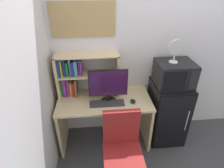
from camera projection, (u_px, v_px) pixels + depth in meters
wall_back at (198, 49)px, 2.56m from camera, size 6.40×0.04×2.60m
desk at (105, 113)px, 2.57m from camera, size 1.23×0.61×0.76m
hutch_bookshelf at (78, 73)px, 2.42m from camera, size 0.81×0.27×0.58m
monitor at (108, 85)px, 2.29m from camera, size 0.49×0.20×0.45m
keyboard at (107, 103)px, 2.36m from camera, size 0.44×0.13×0.02m
computer_mouse at (133, 101)px, 2.39m from camera, size 0.07×0.10×0.03m
mini_fridge at (167, 112)px, 2.69m from camera, size 0.49×0.53×0.92m
microwave at (174, 74)px, 2.38m from camera, size 0.47×0.40×0.32m
desk_fan at (176, 49)px, 2.21m from camera, size 0.19×0.11×0.29m
desk_chair at (122, 155)px, 2.11m from camera, size 0.50×0.50×0.93m
wall_corkboard at (83, 19)px, 2.20m from camera, size 0.78×0.02×0.41m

